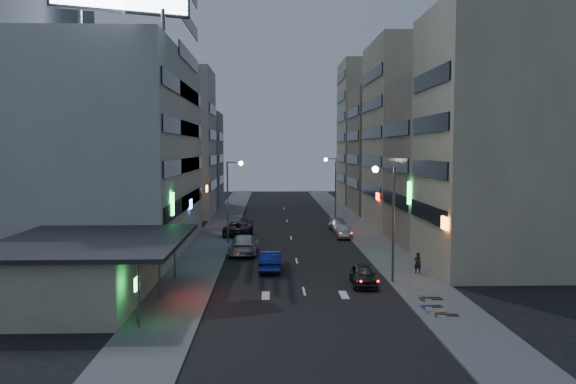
{
  "coord_description": "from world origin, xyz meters",
  "views": [
    {
      "loc": [
        -2.24,
        -32.1,
        9.35
      ],
      "look_at": [
        -0.63,
        16.52,
        5.57
      ],
      "focal_mm": 35.0,
      "sensor_mm": 36.0,
      "label": 1
    }
  ],
  "objects_px": {
    "scooter_blue": "(440,295)",
    "scooter_silver_b": "(441,290)",
    "parked_car_right_near": "(363,275)",
    "scooter_black_b": "(440,287)",
    "person": "(418,263)",
    "parked_car_right_far": "(338,225)",
    "scooter_black_a": "(458,304)",
    "parked_car_left": "(238,228)",
    "scooter_silver_a": "(445,302)",
    "road_car_blue": "(271,261)",
    "road_car_silver": "(244,244)",
    "parked_car_right_mid": "(343,232)"
  },
  "relations": [
    {
      "from": "person",
      "to": "scooter_silver_b",
      "type": "distance_m",
      "value": 6.98
    },
    {
      "from": "parked_car_left",
      "to": "road_car_blue",
      "type": "height_order",
      "value": "parked_car_left"
    },
    {
      "from": "parked_car_right_near",
      "to": "parked_car_right_mid",
      "type": "xyz_separation_m",
      "value": [
        1.29,
        20.32,
        -0.04
      ]
    },
    {
      "from": "parked_car_right_far",
      "to": "scooter_silver_a",
      "type": "height_order",
      "value": "parked_car_right_far"
    },
    {
      "from": "scooter_blue",
      "to": "scooter_silver_b",
      "type": "xyz_separation_m",
      "value": [
        0.51,
        1.47,
        -0.07
      ]
    },
    {
      "from": "road_car_blue",
      "to": "parked_car_right_near",
      "type": "bearing_deg",
      "value": 145.47
    },
    {
      "from": "parked_car_right_mid",
      "to": "road_car_silver",
      "type": "relative_size",
      "value": 0.67
    },
    {
      "from": "road_car_blue",
      "to": "scooter_blue",
      "type": "relative_size",
      "value": 2.37
    },
    {
      "from": "road_car_silver",
      "to": "scooter_silver_a",
      "type": "relative_size",
      "value": 3.51
    },
    {
      "from": "scooter_black_a",
      "to": "scooter_silver_b",
      "type": "relative_size",
      "value": 1.09
    },
    {
      "from": "parked_car_right_near",
      "to": "parked_car_left",
      "type": "relative_size",
      "value": 0.71
    },
    {
      "from": "scooter_black_a",
      "to": "scooter_silver_a",
      "type": "height_order",
      "value": "scooter_black_a"
    },
    {
      "from": "scooter_black_a",
      "to": "scooter_silver_b",
      "type": "xyz_separation_m",
      "value": [
        0.1,
        3.36,
        -0.05
      ]
    },
    {
      "from": "person",
      "to": "scooter_blue",
      "type": "bearing_deg",
      "value": 75.69
    },
    {
      "from": "parked_car_right_near",
      "to": "person",
      "type": "bearing_deg",
      "value": 36.44
    },
    {
      "from": "parked_car_left",
      "to": "scooter_silver_a",
      "type": "xyz_separation_m",
      "value": [
        13.33,
        -28.73,
        -0.17
      ]
    },
    {
      "from": "scooter_black_a",
      "to": "scooter_blue",
      "type": "distance_m",
      "value": 1.93
    },
    {
      "from": "parked_car_right_near",
      "to": "road_car_blue",
      "type": "xyz_separation_m",
      "value": [
        -6.34,
        4.72,
        0.06
      ]
    },
    {
      "from": "parked_car_right_near",
      "to": "road_car_blue",
      "type": "distance_m",
      "value": 7.9
    },
    {
      "from": "road_car_silver",
      "to": "scooter_blue",
      "type": "distance_m",
      "value": 21.1
    },
    {
      "from": "scooter_black_a",
      "to": "scooter_blue",
      "type": "relative_size",
      "value": 0.97
    },
    {
      "from": "parked_car_right_near",
      "to": "parked_car_right_far",
      "type": "xyz_separation_m",
      "value": [
        1.41,
        25.19,
        -0.04
      ]
    },
    {
      "from": "road_car_silver",
      "to": "scooter_silver_a",
      "type": "bearing_deg",
      "value": 125.92
    },
    {
      "from": "scooter_black_a",
      "to": "parked_car_right_near",
      "type": "bearing_deg",
      "value": 40.31
    },
    {
      "from": "road_car_blue",
      "to": "person",
      "type": "xyz_separation_m",
      "value": [
        10.9,
        -1.72,
        0.13
      ]
    },
    {
      "from": "parked_car_right_near",
      "to": "scooter_blue",
      "type": "distance_m",
      "value": 6.57
    },
    {
      "from": "parked_car_left",
      "to": "person",
      "type": "height_order",
      "value": "person"
    },
    {
      "from": "scooter_blue",
      "to": "scooter_black_a",
      "type": "bearing_deg",
      "value": -173.91
    },
    {
      "from": "scooter_silver_a",
      "to": "scooter_blue",
      "type": "distance_m",
      "value": 1.16
    },
    {
      "from": "parked_car_right_mid",
      "to": "scooter_silver_b",
      "type": "height_order",
      "value": "parked_car_right_mid"
    },
    {
      "from": "parked_car_left",
      "to": "scooter_black_a",
      "type": "height_order",
      "value": "parked_car_left"
    },
    {
      "from": "person",
      "to": "scooter_black_b",
      "type": "bearing_deg",
      "value": 78.55
    },
    {
      "from": "parked_car_right_far",
      "to": "scooter_black_a",
      "type": "height_order",
      "value": "parked_car_right_far"
    },
    {
      "from": "scooter_black_b",
      "to": "parked_car_left",
      "type": "bearing_deg",
      "value": 28.12
    },
    {
      "from": "road_car_silver",
      "to": "scooter_blue",
      "type": "height_order",
      "value": "road_car_silver"
    },
    {
      "from": "road_car_blue",
      "to": "scooter_blue",
      "type": "xyz_separation_m",
      "value": [
        10.01,
        -10.16,
        -0.05
      ]
    },
    {
      "from": "parked_car_right_mid",
      "to": "parked_car_right_far",
      "type": "distance_m",
      "value": 4.87
    },
    {
      "from": "parked_car_left",
      "to": "scooter_black_a",
      "type": "relative_size",
      "value": 3.04
    },
    {
      "from": "parked_car_right_near",
      "to": "scooter_silver_b",
      "type": "relative_size",
      "value": 2.35
    },
    {
      "from": "parked_car_right_near",
      "to": "scooter_black_b",
      "type": "xyz_separation_m",
      "value": [
        4.19,
        -3.77,
        0.04
      ]
    },
    {
      "from": "parked_car_right_near",
      "to": "road_car_silver",
      "type": "relative_size",
      "value": 0.69
    },
    {
      "from": "scooter_blue",
      "to": "scooter_silver_b",
      "type": "relative_size",
      "value": 1.12
    },
    {
      "from": "road_car_blue",
      "to": "parked_car_right_far",
      "type": "bearing_deg",
      "value": -108.61
    },
    {
      "from": "parked_car_right_far",
      "to": "person",
      "type": "distance_m",
      "value": 22.41
    },
    {
      "from": "scooter_silver_a",
      "to": "scooter_black_a",
      "type": "bearing_deg",
      "value": -145.53
    },
    {
      "from": "parked_car_right_mid",
      "to": "scooter_black_a",
      "type": "relative_size",
      "value": 2.1
    },
    {
      "from": "parked_car_right_far",
      "to": "scooter_silver_b",
      "type": "xyz_separation_m",
      "value": [
        2.77,
        -29.16,
        -0.0
      ]
    },
    {
      "from": "person",
      "to": "road_car_silver",
      "type": "bearing_deg",
      "value": -41.48
    },
    {
      "from": "person",
      "to": "scooter_black_a",
      "type": "xyz_separation_m",
      "value": [
        -0.47,
        -10.33,
        -0.19
      ]
    },
    {
      "from": "parked_car_left",
      "to": "scooter_silver_b",
      "type": "xyz_separation_m",
      "value": [
        13.94,
        -26.1,
        -0.15
      ]
    }
  ]
}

